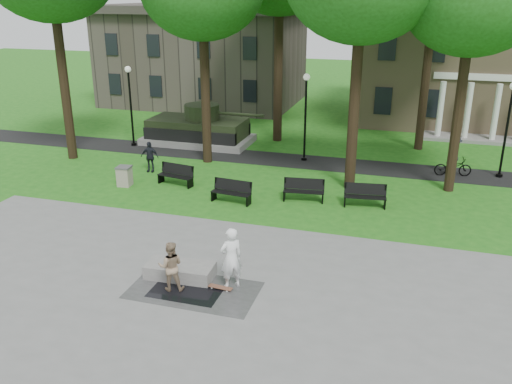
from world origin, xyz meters
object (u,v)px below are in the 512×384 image
concrete_block (180,270)px  trash_bin (124,176)px  skateboarder (231,258)px  friend_watching (171,266)px  park_bench_0 (176,174)px  cyclist (454,160)px

concrete_block → trash_bin: bearing=130.1°
skateboarder → friend_watching: bearing=-19.9°
concrete_block → park_bench_0: bearing=115.5°
concrete_block → trash_bin: 9.68m
skateboarder → trash_bin: bearing=-85.0°
friend_watching → cyclist: bearing=-140.8°
cyclist → park_bench_0: cyclist is taller
skateboarder → trash_bin: size_ratio=2.08×
concrete_block → skateboarder: (1.80, -0.10, 0.78)m
skateboarder → park_bench_0: bearing=-97.5°
friend_watching → park_bench_0: size_ratio=0.87×
concrete_block → cyclist: (8.86, 13.51, 0.59)m
cyclist → trash_bin: size_ratio=2.13×
skateboarder → trash_bin: skateboarder is taller
concrete_block → skateboarder: 1.96m
friend_watching → trash_bin: (-6.31, 8.21, -0.34)m
cyclist → park_bench_0: size_ratio=1.11×
concrete_block → friend_watching: (0.08, -0.80, 0.58)m
cyclist → friend_watching: bearing=137.2°
friend_watching → cyclist: size_ratio=0.79×
friend_watching → trash_bin: bearing=-71.8°
trash_bin → concrete_block: bearing=-49.9°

